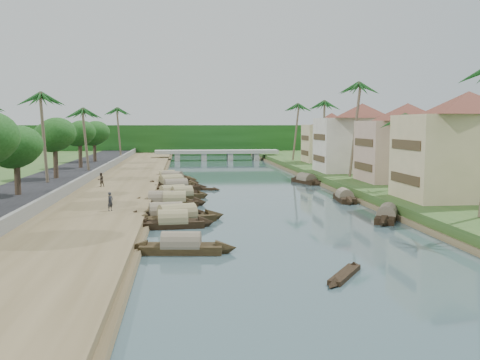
{
  "coord_description": "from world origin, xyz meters",
  "views": [
    {
      "loc": [
        -7.85,
        -50.09,
        8.33
      ],
      "look_at": [
        -1.37,
        9.83,
        2.0
      ],
      "focal_mm": 40.0,
      "sensor_mm": 36.0,
      "label": 1
    }
  ],
  "objects": [
    {
      "name": "sampan_9",
      "position": [
        -8.69,
        17.0,
        0.41
      ],
      "size": [
        8.46,
        3.2,
        2.11
      ],
      "rotation": [
        0.0,
        0.0,
        0.2
      ],
      "color": "black",
      "rests_on": "ground"
    },
    {
      "name": "palm_3",
      "position": [
        16.0,
        38.9,
        11.76
      ],
      "size": [
        3.2,
        3.2,
        12.38
      ],
      "color": "brown",
      "rests_on": "ground"
    },
    {
      "name": "canoe_1",
      "position": [
        -9.34,
        0.92,
        0.1
      ],
      "size": [
        4.29,
        1.95,
        0.69
      ],
      "rotation": [
        0.0,
        0.0,
        0.31
      ],
      "color": "black",
      "rests_on": "ground"
    },
    {
      "name": "tree_4",
      "position": [
        -24.0,
        37.01,
        6.72
      ],
      "size": [
        4.46,
        4.46,
        7.25
      ],
      "color": "#4F3E2D",
      "rests_on": "ground"
    },
    {
      "name": "person_near",
      "position": [
        -14.13,
        -3.18,
        1.62
      ],
      "size": [
        0.67,
        0.72,
        1.64
      ],
      "primitive_type": "imported",
      "rotation": [
        0.0,
        0.0,
        0.94
      ],
      "color": "#26272D",
      "rests_on": "left_bank"
    },
    {
      "name": "tree_2",
      "position": [
        -24.0,
        4.15,
        5.98
      ],
      "size": [
        4.59,
        4.59,
        6.55
      ],
      "color": "#4F3E2D",
      "rests_on": "ground"
    },
    {
      "name": "sampan_5",
      "position": [
        -8.71,
        4.25,
        0.42
      ],
      "size": [
        6.8,
        2.02,
        2.17
      ],
      "rotation": [
        0.0,
        0.0,
        0.03
      ],
      "color": "black",
      "rests_on": "ground"
    },
    {
      "name": "sampan_6",
      "position": [
        -10.02,
        4.47,
        0.42
      ],
      "size": [
        7.59,
        2.38,
        2.23
      ],
      "rotation": [
        0.0,
        0.0,
        -0.09
      ],
      "color": "black",
      "rests_on": "ground"
    },
    {
      "name": "tree_5",
      "position": [
        -24.0,
        51.12,
        6.51
      ],
      "size": [
        5.02,
        5.02,
        7.25
      ],
      "color": "#4F3E2D",
      "rests_on": "ground"
    },
    {
      "name": "sampan_2",
      "position": [
        -8.33,
        -5.01,
        0.42
      ],
      "size": [
        9.02,
        4.74,
        2.34
      ],
      "rotation": [
        0.0,
        0.0,
        0.35
      ],
      "color": "black",
      "rests_on": "ground"
    },
    {
      "name": "canoe_0",
      "position": [
        0.91,
        -22.37,
        0.1
      ],
      "size": [
        3.58,
        4.85,
        0.71
      ],
      "rotation": [
        0.0,
        0.0,
        0.98
      ],
      "color": "black",
      "rests_on": "ground"
    },
    {
      "name": "tree_6",
      "position": [
        24.0,
        28.17,
        6.9
      ],
      "size": [
        4.67,
        4.67,
        7.73
      ],
      "color": "#4F3E2D",
      "rests_on": "ground"
    },
    {
      "name": "building_near",
      "position": [
        18.99,
        -2.0,
        6.38
      ],
      "size": [
        14.85,
        14.85,
        10.2
      ],
      "color": "beige",
      "rests_on": "right_bank"
    },
    {
      "name": "sampan_14",
      "position": [
        9.84,
        -5.78,
        0.41
      ],
      "size": [
        4.77,
        7.64,
        1.93
      ],
      "rotation": [
        0.0,
        0.0,
        1.11
      ],
      "color": "black",
      "rests_on": "ground"
    },
    {
      "name": "sampan_7",
      "position": [
        -8.97,
        10.27,
        0.41
      ],
      "size": [
        8.01,
        4.54,
        2.14
      ],
      "rotation": [
        0.0,
        0.0,
        0.39
      ],
      "color": "black",
      "rests_on": "ground"
    },
    {
      "name": "left_bank",
      "position": [
        -16.0,
        20.0,
        0.4
      ],
      "size": [
        10.0,
        180.0,
        0.8
      ],
      "primitive_type": "cube",
      "color": "brown",
      "rests_on": "ground"
    },
    {
      "name": "palm_7",
      "position": [
        14.0,
        53.14,
        11.81
      ],
      "size": [
        3.2,
        3.2,
        12.42
      ],
      "color": "brown",
      "rests_on": "ground"
    },
    {
      "name": "sampan_13",
      "position": [
        -10.2,
        30.83,
        0.41
      ],
      "size": [
        7.01,
        2.11,
        1.94
      ],
      "rotation": [
        0.0,
        0.0,
        0.1
      ],
      "color": "black",
      "rests_on": "ground"
    },
    {
      "name": "sampan_10",
      "position": [
        -8.98,
        22.2,
        0.41
      ],
      "size": [
        7.29,
        3.94,
        2.02
      ],
      "rotation": [
        0.0,
        0.0,
        -0.36
      ],
      "color": "black",
      "rests_on": "ground"
    },
    {
      "name": "sampan_15",
      "position": [
        9.58,
        5.69,
        0.41
      ],
      "size": [
        2.0,
        6.99,
        1.9
      ],
      "rotation": [
        0.0,
        0.0,
        1.48
      ],
      "color": "black",
      "rests_on": "ground"
    },
    {
      "name": "right_bank",
      "position": [
        19.0,
        20.0,
        0.6
      ],
      "size": [
        16.0,
        180.0,
        1.2
      ],
      "primitive_type": "cube",
      "color": "#2B4D1F",
      "rests_on": "ground"
    },
    {
      "name": "tree_3",
      "position": [
        -24.0,
        20.25,
        6.84
      ],
      "size": [
        4.79,
        4.79,
        7.51
      ],
      "color": "#4F3E2D",
      "rests_on": "ground"
    },
    {
      "name": "palm_2",
      "position": [
        15.0,
        20.11,
        13.34
      ],
      "size": [
        3.2,
        3.2,
        14.02
      ],
      "color": "brown",
      "rests_on": "ground"
    },
    {
      "name": "sampan_11",
      "position": [
        -9.38,
        21.21,
        0.42
      ],
      "size": [
        8.57,
        5.09,
        2.42
      ],
      "rotation": [
        0.0,
        0.0,
        0.41
      ],
      "color": "black",
      "rests_on": "ground"
    },
    {
      "name": "road",
      "position": [
        -24.5,
        20.0,
        0.7
      ],
      "size": [
        8.0,
        180.0,
        1.4
      ],
      "primitive_type": "cube",
      "color": "black",
      "rests_on": "ground"
    },
    {
      "name": "ground",
      "position": [
        0.0,
        0.0,
        0.0
      ],
      "size": [
        220.0,
        220.0,
        0.0
      ],
      "primitive_type": "plane",
      "color": "#374F53",
      "rests_on": "ground"
    },
    {
      "name": "canoe_2",
      "position": [
        -5.46,
        17.26,
        0.1
      ],
      "size": [
        4.87,
        2.3,
        0.71
      ],
      "rotation": [
        0.0,
        0.0,
        -0.34
      ],
      "color": "black",
      "rests_on": "ground"
    },
    {
      "name": "sampan_12",
      "position": [
        -9.33,
        28.51,
        0.41
      ],
      "size": [
        8.1,
        5.63,
        2.04
      ],
      "rotation": [
        0.0,
        0.0,
        -0.53
      ],
      "color": "black",
      "rests_on": "ground"
    },
    {
      "name": "sampan_3",
      "position": [
        -9.33,
        -3.62,
        0.42
      ],
      "size": [
        8.52,
        2.8,
        2.25
      ],
      "rotation": [
        0.0,
        0.0,
        0.13
      ],
      "color": "black",
      "rests_on": "ground"
    },
    {
      "name": "building_mid",
      "position": [
        19.99,
        14.0,
        6.13
      ],
      "size": [
        14.11,
        14.11,
        9.7
      ],
      "color": "tan",
      "rests_on": "right_bank"
    },
    {
      "name": "building_far",
      "position": [
        18.99,
        28.0,
        6.38
      ],
      "size": [
        15.59,
        15.59,
        10.2
      ],
      "color": "white",
      "rests_on": "right_bank"
    },
    {
      "name": "person_far",
      "position": [
        -17.68,
        15.4,
        1.64
      ],
      "size": [
        1.04,
        1.0,
        1.68
      ],
      "primitive_type": "imported",
      "rotation": [
        0.0,
        0.0,
        3.8
      ],
      "color": "#362D26",
      "rests_on": "left_bank"
    },
    {
      "name": "building_distant",
      "position": [
        19.99,
        48.0,
        5.88
      ],
      "size": [
        12.62,
        12.62,
        9.2
      ],
      "color": "beige",
      "rests_on": "right_bank"
    },
    {
      "name": "sampan_16",
      "position": [
        9.54,
        23.56,
        0.41
      ],
      "size": [
        3.81,
        8.34,
        2.04
      ],
      "rotation": [
        0.0,
        0.0,
        1.86
      ],
      "color": "black",
      "rests_on": "ground"
    },
    {
      "name": "retaining_wall",
      "position": [
        -20.2,
        20.0,
        1.35
      ],
      "size": [
        0.4,
        180.0,
        1.1
      ],
      "primitive_type": "cube",
      "color": "#64655E",
      "rests_on": "left_bank"
    },
    {
      "name": "palm_1",
      "position": [
        16.0,
        6.03,
        9.02
      ],
      "size": [
        3.2,
        3.2,
        9.55
      ],
      "color": "brown",
      "rests_on": "ground"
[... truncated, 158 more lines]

